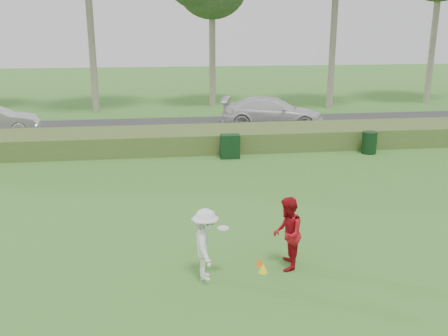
{
  "coord_description": "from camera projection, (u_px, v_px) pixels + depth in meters",
  "views": [
    {
      "loc": [
        -2.06,
        -10.96,
        5.65
      ],
      "look_at": [
        0.0,
        4.0,
        1.3
      ],
      "focal_mm": 40.0,
      "sensor_mm": 36.0,
      "label": 1
    }
  ],
  "objects": [
    {
      "name": "park_road",
      "position": [
        193.0,
        127.0,
        28.45
      ],
      "size": [
        80.0,
        6.0,
        0.06
      ],
      "primitive_type": "cube",
      "color": "#2D2D2D",
      "rests_on": "ground"
    },
    {
      "name": "cone_orange",
      "position": [
        260.0,
        262.0,
        12.12
      ],
      "size": [
        0.19,
        0.19,
        0.21
      ],
      "primitive_type": "cone",
      "color": "#FF650D",
      "rests_on": "ground"
    },
    {
      "name": "utility_cabinet",
      "position": [
        230.0,
        146.0,
        21.81
      ],
      "size": [
        0.85,
        0.54,
        1.05
      ],
      "primitive_type": "cube",
      "rotation": [
        0.0,
        0.0,
        -0.02
      ],
      "color": "black",
      "rests_on": "ground"
    },
    {
      "name": "trash_bin",
      "position": [
        369.0,
        143.0,
        22.61
      ],
      "size": [
        0.75,
        0.75,
        1.0
      ],
      "primitive_type": "cylinder",
      "rotation": [
        0.0,
        0.0,
        0.13
      ],
      "color": "black",
      "rests_on": "ground"
    },
    {
      "name": "reed_strip",
      "position": [
        201.0,
        139.0,
        23.57
      ],
      "size": [
        80.0,
        3.0,
        0.9
      ],
      "primitive_type": "cube",
      "color": "#435F26",
      "rests_on": "ground"
    },
    {
      "name": "player_white",
      "position": [
        206.0,
        244.0,
        11.32
      ],
      "size": [
        0.86,
        1.11,
        1.69
      ],
      "rotation": [
        0.0,
        0.0,
        1.55
      ],
      "color": "white",
      "rests_on": "ground"
    },
    {
      "name": "ground",
      "position": [
        246.0,
        263.0,
        12.27
      ],
      "size": [
        120.0,
        120.0,
        0.0
      ],
      "primitive_type": "plane",
      "color": "#337326",
      "rests_on": "ground"
    },
    {
      "name": "cone_yellow",
      "position": [
        263.0,
        268.0,
        11.78
      ],
      "size": [
        0.22,
        0.22,
        0.24
      ],
      "primitive_type": "cone",
      "color": "yellow",
      "rests_on": "ground"
    },
    {
      "name": "player_red",
      "position": [
        287.0,
        234.0,
        11.8
      ],
      "size": [
        0.89,
        1.02,
        1.78
      ],
      "primitive_type": "imported",
      "rotation": [
        0.0,
        0.0,
        -1.85
      ],
      "color": "#A70E18",
      "rests_on": "ground"
    },
    {
      "name": "car_right",
      "position": [
        272.0,
        112.0,
        28.12
      ],
      "size": [
        6.11,
        3.66,
        1.66
      ],
      "primitive_type": "imported",
      "rotation": [
        0.0,
        0.0,
        1.32
      ],
      "color": "silver",
      "rests_on": "park_road"
    }
  ]
}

